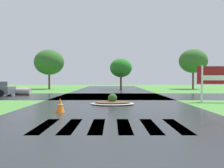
# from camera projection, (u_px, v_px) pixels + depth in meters

# --- Properties ---
(asphalt_roadway) EXTENTS (9.70, 80.00, 0.01)m
(asphalt_roadway) POSITION_uv_depth(u_px,v_px,m) (110.00, 107.00, 14.05)
(asphalt_roadway) COLOR #232628
(asphalt_roadway) RESTS_ON ground
(asphalt_cross_road) EXTENTS (90.00, 8.73, 0.01)m
(asphalt_cross_road) POSITION_uv_depth(u_px,v_px,m) (111.00, 96.00, 22.87)
(asphalt_cross_road) COLOR #232628
(asphalt_cross_road) RESTS_ON ground
(crosswalk_stripes) EXTENTS (4.95, 2.87, 0.01)m
(crosswalk_stripes) POSITION_uv_depth(u_px,v_px,m) (110.00, 126.00, 8.49)
(crosswalk_stripes) COLOR white
(crosswalk_stripes) RESTS_ON ground
(estate_billboard) EXTENTS (3.03, 0.34, 2.51)m
(estate_billboard) POSITION_uv_depth(u_px,v_px,m) (219.00, 77.00, 17.12)
(estate_billboard) COLOR white
(estate_billboard) RESTS_ON ground
(median_island) EXTENTS (2.73, 2.23, 0.68)m
(median_island) POSITION_uv_depth(u_px,v_px,m) (112.00, 102.00, 15.61)
(median_island) COLOR #9E9B93
(median_island) RESTS_ON ground
(drainage_pipe_stack) EXTENTS (1.44, 0.77, 0.71)m
(drainage_pipe_stack) POSITION_uv_depth(u_px,v_px,m) (22.00, 91.00, 24.35)
(drainage_pipe_stack) COLOR #9E9B93
(drainage_pipe_stack) RESTS_ON ground
(traffic_cone) EXTENTS (0.44, 0.44, 0.69)m
(traffic_cone) POSITION_uv_depth(u_px,v_px,m) (59.00, 105.00, 11.82)
(traffic_cone) COLOR orange
(traffic_cone) RESTS_ON ground
(background_treeline) EXTENTS (38.28, 5.43, 6.23)m
(background_treeline) POSITION_uv_depth(u_px,v_px,m) (93.00, 64.00, 38.66)
(background_treeline) COLOR #4C3823
(background_treeline) RESTS_ON ground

